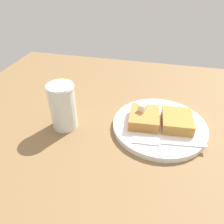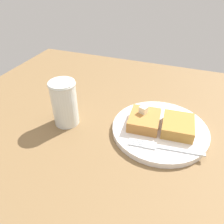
% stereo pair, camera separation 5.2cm
% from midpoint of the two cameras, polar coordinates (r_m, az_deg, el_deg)
% --- Properties ---
extents(table_surface, '(0.99, 0.99, 0.02)m').
position_cam_midpoint_polar(table_surface, '(0.50, -1.86, -10.31)').
color(table_surface, brown).
rests_on(table_surface, ground).
extents(plate, '(0.23, 0.23, 0.01)m').
position_cam_midpoint_polar(plate, '(0.54, 9.61, -3.59)').
color(plate, white).
rests_on(plate, table_surface).
extents(toast_slice_left, '(0.08, 0.09, 0.03)m').
position_cam_midpoint_polar(toast_slice_left, '(0.53, 5.62, -1.58)').
color(toast_slice_left, '#B27638').
rests_on(toast_slice_left, plate).
extents(toast_slice_middle, '(0.08, 0.09, 0.03)m').
position_cam_midpoint_polar(toast_slice_middle, '(0.53, 13.99, -2.34)').
color(toast_slice_middle, '#AB7934').
rests_on(toast_slice_middle, plate).
extents(butter_pat_primary, '(0.02, 0.02, 0.02)m').
position_cam_midpoint_polar(butter_pat_primary, '(0.52, 5.21, 1.05)').
color(butter_pat_primary, '#F4EDCA').
rests_on(butter_pat_primary, toast_slice_left).
extents(fork, '(0.16, 0.03, 0.00)m').
position_cam_midpoint_polar(fork, '(0.49, 10.50, -7.99)').
color(fork, silver).
rests_on(fork, plate).
extents(syrup_jar, '(0.06, 0.06, 0.11)m').
position_cam_midpoint_polar(syrup_jar, '(0.53, -15.39, 0.95)').
color(syrup_jar, '#57240E').
rests_on(syrup_jar, table_surface).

